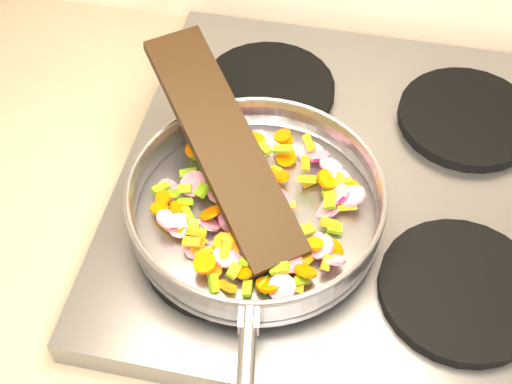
# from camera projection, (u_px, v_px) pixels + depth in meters

# --- Properties ---
(cooktop) EXTENTS (0.60, 0.60, 0.04)m
(cooktop) POSITION_uv_depth(u_px,v_px,m) (352.00, 192.00, 0.94)
(cooktop) COLOR #939399
(cooktop) RESTS_ON counter_top
(grate_fl) EXTENTS (0.19, 0.19, 0.02)m
(grate_fl) POSITION_uv_depth(u_px,v_px,m) (223.00, 248.00, 0.85)
(grate_fl) COLOR black
(grate_fl) RESTS_ON cooktop
(grate_fr) EXTENTS (0.19, 0.19, 0.02)m
(grate_fr) POSITION_uv_depth(u_px,v_px,m) (461.00, 290.00, 0.81)
(grate_fr) COLOR black
(grate_fr) RESTS_ON cooktop
(grate_bl) EXTENTS (0.19, 0.19, 0.02)m
(grate_bl) POSITION_uv_depth(u_px,v_px,m) (268.00, 89.00, 1.02)
(grate_bl) COLOR black
(grate_bl) RESTS_ON cooktop
(grate_br) EXTENTS (0.19, 0.19, 0.02)m
(grate_br) POSITION_uv_depth(u_px,v_px,m) (467.00, 118.00, 0.98)
(grate_br) COLOR black
(grate_br) RESTS_ON cooktop
(saute_pan) EXTENTS (0.34, 0.51, 0.05)m
(saute_pan) POSITION_uv_depth(u_px,v_px,m) (256.00, 203.00, 0.84)
(saute_pan) COLOR #9E9EA5
(saute_pan) RESTS_ON grate_fl
(vegetable_heap) EXTENTS (0.26, 0.25, 0.05)m
(vegetable_heap) POSITION_uv_depth(u_px,v_px,m) (258.00, 209.00, 0.85)
(vegetable_heap) COLOR #C9135A
(vegetable_heap) RESTS_ON saute_pan
(wooden_spatula) EXTENTS (0.25, 0.29, 0.11)m
(wooden_spatula) POSITION_uv_depth(u_px,v_px,m) (223.00, 144.00, 0.85)
(wooden_spatula) COLOR black
(wooden_spatula) RESTS_ON saute_pan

